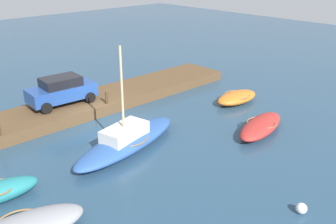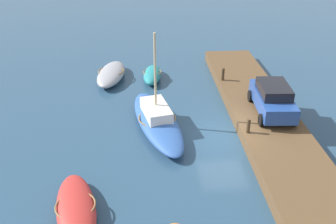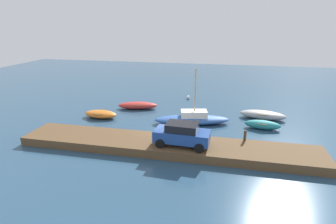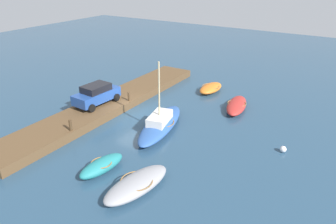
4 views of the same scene
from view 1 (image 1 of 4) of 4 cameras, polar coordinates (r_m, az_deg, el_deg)
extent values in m
plane|color=navy|center=(22.13, -9.23, -1.41)|extent=(84.00, 84.00, 0.00)
cube|color=brown|center=(23.86, -12.46, 0.98)|extent=(21.99, 3.36, 0.65)
ellipsoid|color=orange|center=(24.88, 10.27, 2.14)|extent=(3.31, 1.69, 0.72)
torus|color=olive|center=(24.82, 10.30, 2.58)|extent=(1.70, 1.70, 0.07)
ellipsoid|color=#2D569E|center=(18.79, -6.08, -4.40)|extent=(7.18, 3.42, 0.77)
torus|color=olive|center=(18.69, -6.10, -3.82)|extent=(2.40, 2.40, 0.07)
cube|color=silver|center=(18.42, -6.50, -3.06)|extent=(2.59, 1.71, 0.65)
cylinder|color=#C6B284|center=(17.64, -6.89, 2.60)|extent=(0.12, 0.12, 4.54)
ellipsoid|color=#B72D28|center=(20.98, 13.74, -2.06)|extent=(4.44, 2.32, 0.73)
torus|color=olive|center=(20.90, 13.79, -1.57)|extent=(1.83, 1.83, 0.07)
cylinder|color=#47331E|center=(22.83, -9.18, 2.13)|extent=(0.18, 0.18, 0.75)
cube|color=#234793|center=(23.26, -15.61, 2.84)|extent=(3.98, 1.91, 0.79)
cube|color=black|center=(23.05, -15.78, 4.40)|extent=(2.26, 1.61, 0.54)
cylinder|color=black|center=(22.17, -17.75, 0.54)|extent=(0.65, 0.26, 0.64)
cylinder|color=black|center=(23.66, -19.35, 1.70)|extent=(0.65, 0.26, 0.64)
cylinder|color=black|center=(23.22, -11.60, 2.15)|extent=(0.65, 0.26, 0.64)
cylinder|color=black|center=(24.65, -13.50, 3.17)|extent=(0.65, 0.26, 0.64)
sphere|color=silver|center=(15.23, 19.35, -13.46)|extent=(0.42, 0.42, 0.42)
camera|label=2|loc=(30.24, 23.82, 23.99)|focal=40.40mm
camera|label=3|loc=(37.95, -34.43, 19.03)|focal=29.24mm
camera|label=4|loc=(7.97, -122.03, 4.13)|focal=34.21mm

